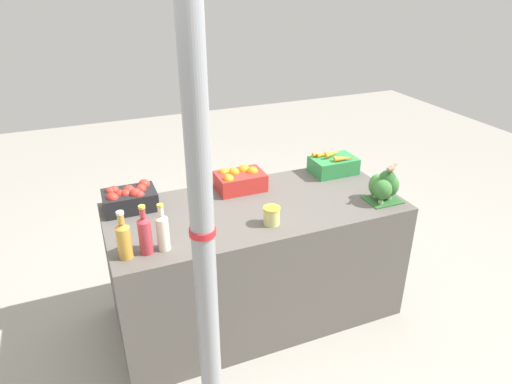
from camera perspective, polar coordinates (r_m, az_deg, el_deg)
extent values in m
plane|color=gray|center=(3.40, 0.00, -14.47)|extent=(10.00, 10.00, 0.00)
cube|color=#56514C|center=(3.14, 0.00, -8.60)|extent=(1.88, 0.85, 0.85)
cylinder|color=gray|center=(2.02, -6.53, -7.59)|extent=(0.10, 0.10, 2.20)
cylinder|color=red|center=(1.96, -6.69, -4.92)|extent=(0.12, 0.12, 0.03)
cube|color=black|center=(2.97, -15.48, -1.00)|extent=(0.32, 0.22, 0.12)
sphere|color=red|center=(2.99, -17.72, 0.01)|extent=(0.06, 0.06, 0.06)
sphere|color=red|center=(2.92, -15.93, -0.31)|extent=(0.07, 0.07, 0.07)
sphere|color=red|center=(2.89, -17.44, -0.80)|extent=(0.07, 0.07, 0.07)
sphere|color=red|center=(2.98, -14.16, 0.38)|extent=(0.06, 0.06, 0.06)
sphere|color=red|center=(2.89, -14.37, -0.45)|extent=(0.07, 0.07, 0.07)
sphere|color=red|center=(2.99, -17.32, 0.12)|extent=(0.07, 0.07, 0.07)
sphere|color=red|center=(2.94, -16.54, -0.42)|extent=(0.07, 0.07, 0.07)
sphere|color=red|center=(2.90, -14.82, -0.27)|extent=(0.08, 0.08, 0.08)
sphere|color=red|center=(2.95, -14.16, 0.28)|extent=(0.06, 0.06, 0.06)
sphere|color=red|center=(3.01, -13.81, 0.85)|extent=(0.08, 0.08, 0.08)
sphere|color=red|center=(2.91, -17.54, -0.81)|extent=(0.08, 0.08, 0.08)
sphere|color=red|center=(2.96, -15.59, 0.08)|extent=(0.08, 0.08, 0.08)
cube|color=red|center=(3.11, -1.98, 1.34)|extent=(0.32, 0.22, 0.12)
sphere|color=orange|center=(3.12, -0.47, 2.46)|extent=(0.08, 0.08, 0.08)
sphere|color=orange|center=(3.15, -1.50, 2.67)|extent=(0.09, 0.09, 0.09)
sphere|color=orange|center=(3.12, -4.04, 2.36)|extent=(0.07, 0.07, 0.07)
sphere|color=orange|center=(3.01, -3.46, 1.43)|extent=(0.07, 0.07, 0.07)
sphere|color=orange|center=(3.10, -2.79, 2.40)|extent=(0.08, 0.08, 0.08)
sphere|color=orange|center=(3.01, -3.46, 1.59)|extent=(0.07, 0.07, 0.07)
sphere|color=orange|center=(3.12, -3.47, 2.39)|extent=(0.07, 0.07, 0.07)
cube|color=#2D8442|center=(3.41, 9.64, 3.30)|extent=(0.32, 0.22, 0.12)
cone|color=orange|center=(3.40, 9.59, 4.74)|extent=(0.15, 0.07, 0.03)
cone|color=orange|center=(3.44, 9.51, 4.87)|extent=(0.12, 0.02, 0.02)
cone|color=orange|center=(3.41, 8.06, 4.76)|extent=(0.13, 0.04, 0.03)
cone|color=orange|center=(3.42, 8.72, 4.70)|extent=(0.15, 0.05, 0.03)
cone|color=orange|center=(3.35, 11.11, 4.11)|extent=(0.17, 0.05, 0.03)
cone|color=orange|center=(3.35, 11.00, 4.21)|extent=(0.16, 0.07, 0.03)
cube|color=#2D602D|center=(3.10, 15.54, -0.97)|extent=(0.22, 0.18, 0.01)
ellipsoid|color=#427F3D|center=(3.08, 14.91, 0.84)|extent=(0.11, 0.11, 0.15)
cylinder|color=#B2C693|center=(3.11, 14.75, -0.40)|extent=(0.03, 0.03, 0.02)
ellipsoid|color=#2D602D|center=(3.07, 16.05, 1.17)|extent=(0.12, 0.12, 0.17)
cylinder|color=#B2C693|center=(3.11, 15.82, -0.51)|extent=(0.03, 0.03, 0.02)
ellipsoid|color=#387033|center=(3.01, 15.51, 0.29)|extent=(0.12, 0.12, 0.13)
cylinder|color=#B2C693|center=(3.04, 15.33, -1.10)|extent=(0.03, 0.03, 0.02)
ellipsoid|color=#387033|center=(3.08, 16.49, 0.77)|extent=(0.10, 0.10, 0.14)
cylinder|color=#B2C693|center=(3.11, 16.30, -0.61)|extent=(0.03, 0.03, 0.02)
cylinder|color=gold|center=(2.48, -16.14, -6.09)|extent=(0.08, 0.08, 0.18)
cone|color=gold|center=(2.42, -16.44, -4.04)|extent=(0.08, 0.08, 0.03)
cylinder|color=gold|center=(2.41, -16.56, -3.22)|extent=(0.03, 0.03, 0.05)
cylinder|color=silver|center=(2.39, -16.66, -2.52)|extent=(0.04, 0.04, 0.01)
cylinder|color=#B2333D|center=(2.48, -13.66, -5.51)|extent=(0.07, 0.07, 0.19)
cone|color=#B2333D|center=(2.43, -13.93, -3.31)|extent=(0.07, 0.07, 0.03)
cylinder|color=#B2333D|center=(2.41, -14.03, -2.51)|extent=(0.03, 0.03, 0.05)
cylinder|color=gold|center=(2.39, -14.11, -1.82)|extent=(0.04, 0.04, 0.01)
cylinder|color=beige|center=(2.49, -11.55, -5.16)|extent=(0.07, 0.07, 0.19)
cone|color=beige|center=(2.44, -11.77, -3.03)|extent=(0.07, 0.07, 0.02)
cylinder|color=beige|center=(2.42, -11.84, -2.30)|extent=(0.03, 0.03, 0.05)
cylinder|color=gold|center=(2.41, -11.91, -1.67)|extent=(0.04, 0.04, 0.01)
cylinder|color=#D1CC75|center=(2.70, 1.95, -3.08)|extent=(0.10, 0.10, 0.10)
cylinder|color=gold|center=(2.67, 1.97, -2.05)|extent=(0.10, 0.10, 0.01)
cube|color=#4C3D2D|center=(3.01, 16.48, 2.41)|extent=(0.02, 0.02, 0.01)
ellipsoid|color=#7A664C|center=(3.00, 16.54, 2.81)|extent=(0.08, 0.07, 0.04)
sphere|color=#897556|center=(2.96, 16.25, 2.77)|extent=(0.03, 0.03, 0.03)
cone|color=#4C3D28|center=(2.95, 16.16, 2.70)|extent=(0.02, 0.01, 0.01)
cube|color=#7A664C|center=(3.05, 16.93, 3.19)|extent=(0.04, 0.03, 0.01)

